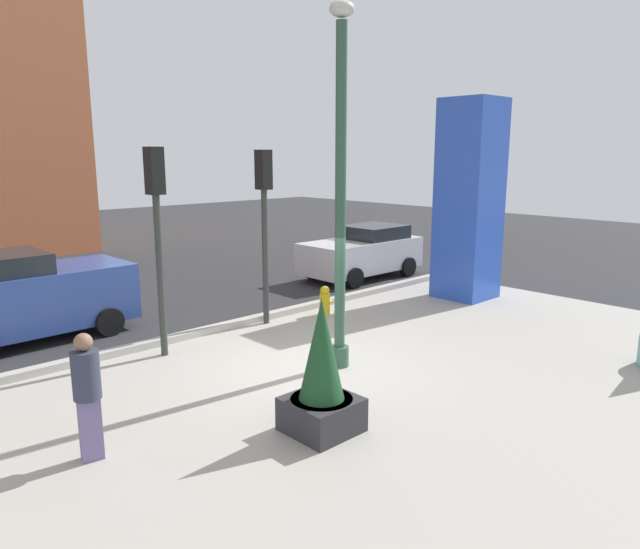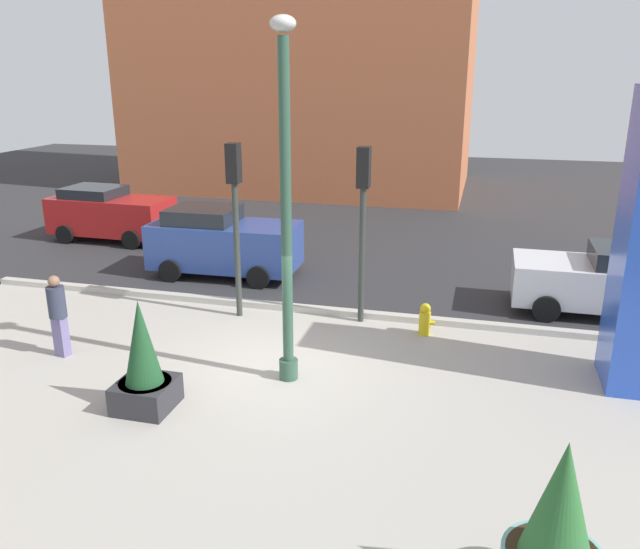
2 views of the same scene
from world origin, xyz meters
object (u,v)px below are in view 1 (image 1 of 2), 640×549
Objects in this scene: lamp_post at (340,199)px; car_curb_west at (27,296)px; art_pillar_blue at (469,201)px; traffic_light_corner at (264,207)px; car_far_lane at (363,252)px; traffic_light_far_side at (157,216)px; fire_hydrant at (325,301)px; pedestrian_on_sidewalk at (87,390)px; potted_plant_mid_plaza at (322,377)px.

lamp_post is 7.28m from car_curb_west.
art_pillar_blue is at bearing 12.56° from lamp_post.
car_far_lane is at bearing 19.80° from traffic_light_corner.
lamp_post is 1.59× the size of traffic_light_far_side.
car_curb_west is (-3.78, 5.82, -2.22)m from lamp_post.
pedestrian_on_sidewalk is at bearing -157.29° from fire_hydrant.
car_curb_west is 1.01× the size of car_far_lane.
fire_hydrant is 5.10m from traffic_light_far_side.
fire_hydrant is 0.18× the size of traffic_light_far_side.
traffic_light_corner is 0.97× the size of car_curb_west.
art_pillar_blue is 8.80m from traffic_light_far_side.
potted_plant_mid_plaza is at bearing -140.79° from lamp_post.
car_far_lane is 2.38× the size of pedestrian_on_sidewalk.
traffic_light_far_side is 9.11m from car_far_lane.
potted_plant_mid_plaza is 0.49× the size of traffic_light_far_side.
lamp_post is at bearing -56.98° from car_curb_west.
pedestrian_on_sidewalk is (-2.79, 1.52, 0.15)m from potted_plant_mid_plaza.
car_far_lane is at bearing 39.48° from lamp_post.
potted_plant_mid_plaza reaches higher than car_far_lane.
lamp_post is at bearing -103.44° from traffic_light_corner.
art_pillar_blue is 1.29× the size of car_curb_west.
car_far_lane is at bearing -2.97° from car_curb_west.
art_pillar_blue is 1.31× the size of car_far_lane.
car_curb_west reaches higher than fire_hydrant.
car_curb_west is (-4.56, 2.56, -1.81)m from traffic_light_corner.
car_far_lane is (8.56, 2.41, -1.98)m from traffic_light_far_side.
traffic_light_far_side reaches higher than traffic_light_corner.
art_pillar_blue is 1.34× the size of traffic_light_corner.
traffic_light_corner is 6.87m from pedestrian_on_sidewalk.
pedestrian_on_sidewalk is (-11.43, -1.65, -1.76)m from art_pillar_blue.
art_pillar_blue reaches higher than traffic_light_far_side.
potted_plant_mid_plaza is 6.06m from traffic_light_corner.
art_pillar_blue is at bearing -88.14° from car_far_lane.
lamp_post is 3.37m from traffic_light_corner.
car_curb_west is (-6.11, 2.99, 0.62)m from fire_hydrant.
lamp_post is at bearing 39.21° from potted_plant_mid_plaza.
traffic_light_far_side is 0.99× the size of car_far_lane.
car_curb_west reaches higher than car_far_lane.
fire_hydrant is at bearing 22.71° from pedestrian_on_sidewalk.
lamp_post is 8.76× the size of fire_hydrant.
traffic_light_far_side is 3.84m from car_curb_west.
fire_hydrant is at bearing -148.96° from car_far_lane.
traffic_light_corner is 2.95m from traffic_light_far_side.
art_pillar_blue is 3.12× the size of pedestrian_on_sidewalk.
fire_hydrant is at bearing 50.51° from lamp_post.
potted_plant_mid_plaza is 6.35m from fire_hydrant.
art_pillar_blue is 4.27m from car_far_lane.
traffic_light_corner is at bearing -29.32° from car_curb_west.
traffic_light_far_side is 4.51m from pedestrian_on_sidewalk.
potted_plant_mid_plaza is 2.70× the size of fire_hydrant.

